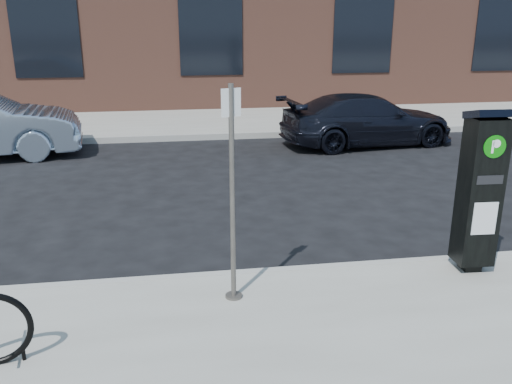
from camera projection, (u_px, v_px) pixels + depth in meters
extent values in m
plane|color=black|center=(289.00, 279.00, 6.58)|extent=(120.00, 120.00, 0.00)
cube|color=gray|center=(209.00, 102.00, 19.72)|extent=(60.00, 12.00, 0.15)
cube|color=#9E9B93|center=(290.00, 274.00, 6.54)|extent=(60.00, 0.12, 0.16)
cube|color=#9E9B93|center=(225.00, 136.00, 14.10)|extent=(60.00, 0.12, 0.16)
cube|color=black|center=(44.00, 18.00, 16.20)|extent=(2.00, 0.06, 3.50)
cube|color=black|center=(211.00, 18.00, 16.92)|extent=(2.00, 0.06, 3.50)
cube|color=black|center=(364.00, 18.00, 17.65)|extent=(2.00, 0.06, 3.50)
cube|color=black|center=(505.00, 18.00, 18.38)|extent=(2.00, 0.06, 3.50)
cube|color=black|center=(470.00, 265.00, 6.50)|extent=(0.21, 0.21, 0.10)
cube|color=black|center=(480.00, 192.00, 6.22)|extent=(0.42, 0.37, 1.73)
cube|color=black|center=(490.00, 114.00, 5.94)|extent=(0.46, 0.41, 0.16)
cylinder|color=#085E08|center=(495.00, 147.00, 5.87)|extent=(0.25, 0.03, 0.25)
cube|color=white|center=(495.00, 147.00, 5.87)|extent=(0.09, 0.01, 0.14)
cube|color=silver|center=(485.00, 219.00, 6.13)|extent=(0.28, 0.02, 0.39)
cube|color=black|center=(490.00, 180.00, 5.99)|extent=(0.31, 0.02, 0.10)
cylinder|color=#57524C|center=(234.00, 296.00, 5.85)|extent=(0.18, 0.18, 0.03)
cylinder|color=#57524C|center=(232.00, 197.00, 5.51)|extent=(0.05, 0.05, 2.28)
cube|color=silver|center=(231.00, 103.00, 5.21)|extent=(0.20, 0.08, 0.27)
cylinder|color=black|center=(23.00, 353.00, 4.77)|extent=(0.03, 0.03, 0.14)
imported|color=black|center=(367.00, 120.00, 13.35)|extent=(4.48, 2.26, 1.25)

